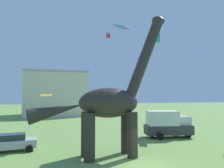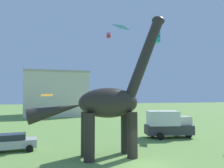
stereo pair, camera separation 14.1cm
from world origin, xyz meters
The scene contains 11 objects.
ground_plane centered at (0.00, 0.00, 0.00)m, with size 240.00×240.00×0.00m, color #6B9347.
dinosaur_sculpture centered at (-2.04, 2.95, 4.45)m, with size 11.78×2.50×12.31m.
parked_sedan_left centered at (-9.98, 7.18, 0.81)m, with size 4.34×2.14×1.55m.
parked_box_truck centered at (7.02, 8.91, 1.65)m, with size 5.90×3.14×3.20m.
person_vendor_side centered at (2.26, 8.73, 0.64)m, with size 0.39×0.17×1.05m.
kite_apex centered at (0.24, 11.43, 12.67)m, with size 0.49×0.49×0.65m.
kite_far_right centered at (-7.21, 19.01, 5.13)m, with size 1.94×1.60×0.34m.
kite_near_high centered at (0.45, 6.91, 12.32)m, with size 2.19×2.18×2.23m.
kite_drifting centered at (7.75, 8.81, 6.08)m, with size 1.62×1.83×1.98m.
kite_high_right centered at (4.86, 7.84, 11.83)m, with size 1.02×1.02×1.33m.
background_building_block centered at (-5.14, 43.33, 5.54)m, with size 15.15×13.19×11.06m.
Camera 2 is at (-6.65, -14.52, 5.05)m, focal length 34.60 mm.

